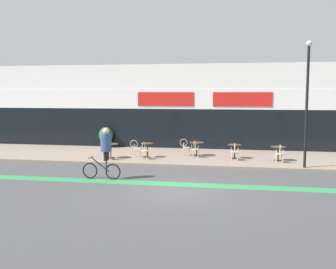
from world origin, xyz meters
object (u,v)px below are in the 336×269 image
Objects in this scene: cafe_chair_2_near at (195,148)px; planter_pot at (106,136)px; cafe_chair_3_near at (235,150)px; bistro_table_1 at (147,147)px; cafe_chair_1_near at (144,149)px; cyclist_0 at (105,149)px; bistro_table_3 at (235,149)px; cafe_chair_2_side at (185,146)px; cafe_chair_4_near at (280,152)px; cafe_chair_1_side at (136,147)px; bistro_table_0 at (111,148)px; lamp_post at (307,96)px; cafe_chair_0_near at (107,150)px; bistro_table_4 at (278,151)px; bistro_table_2 at (197,146)px.

planter_pot is at bearing 71.33° from cafe_chair_2_near.
cafe_chair_3_near is 0.71× the size of planter_pot.
cafe_chair_1_near is at bearing -90.82° from bistro_table_1.
cafe_chair_3_near is at bearing -134.52° from cyclist_0.
bistro_table_1 is at bearing -174.15° from bistro_table_3.
cyclist_0 reaches higher than cafe_chair_2_side.
planter_pot reaches higher than cafe_chair_4_near.
cafe_chair_1_near is 4.56m from cafe_chair_3_near.
cafe_chair_1_side is at bearing -174.87° from bistro_table_3.
planter_pot is (-1.58, 3.84, 0.13)m from bistro_table_0.
cafe_chair_1_near is 0.16× the size of lamp_post.
cafe_chair_2_side is at bearing 22.74° from cafe_chair_1_side.
cafe_chair_2_near is 1.00× the size of cafe_chair_4_near.
cafe_chair_2_near is (4.31, 1.56, 0.00)m from cafe_chair_0_near.
cafe_chair_4_near is at bearing 135.12° from lamp_post.
bistro_table_3 is 2.17m from bistro_table_4.
bistro_table_0 is 1.05× the size of bistro_table_3.
bistro_table_2 is 0.87× the size of cafe_chair_3_near.
cafe_chair_2_side is (2.50, 1.01, 0.00)m from cafe_chair_1_side.
planter_pot is 0.22× the size of lamp_post.
cyclist_0 is (1.20, -3.68, 0.60)m from cafe_chair_0_near.
cafe_chair_2_near is at bearing 177.11° from bistro_table_4.
cafe_chair_4_near is (4.80, -1.46, 0.00)m from cafe_chair_2_side.
planter_pot is (-3.40, 3.30, 0.14)m from bistro_table_1.
cyclist_0 reaches higher than cafe_chair_1_near.
bistro_table_1 is 0.84× the size of cafe_chair_2_near.
cafe_chair_4_near is at bearing -86.04° from cafe_chair_0_near.
planter_pot is at bearing 65.55° from cafe_chair_4_near.
cafe_chair_2_side is 1.00× the size of cafe_chair_4_near.
bistro_table_4 is (4.17, -0.84, -0.01)m from bistro_table_2.
bistro_table_0 is 4.16m from planter_pot.
cafe_chair_1_side is 0.71× the size of planter_pot.
cafe_chair_2_near reaches higher than bistro_table_2.
cafe_chair_0_near is at bearing -165.53° from bistro_table_3.
bistro_table_3 is at bearing -19.68° from planter_pot.
cafe_chair_0_near is (-1.82, -1.17, -0.01)m from bistro_table_1.
bistro_table_2 is 6.67m from cyclist_0.
bistro_table_2 is 3.00m from cafe_chair_1_near.
cafe_chair_4_near is at bearing -18.89° from cafe_chair_2_side.
cafe_chair_3_near is at bearing -2.06° from bistro_table_1.
cafe_chair_4_near is (2.16, -0.29, 0.00)m from cafe_chair_3_near.
cafe_chair_1_near is (-6.68, -0.80, 0.00)m from bistro_table_4.
cafe_chair_3_near is at bearing -171.05° from bistro_table_4.
planter_pot is (-5.91, 2.28, 0.15)m from bistro_table_2.
bistro_table_3 is 0.81× the size of cafe_chair_2_side.
lamp_post reaches higher than cafe_chair_1_side.
bistro_table_1 is 8.28m from lamp_post.
bistro_table_2 is 0.87× the size of cafe_chair_0_near.
cafe_chair_2_side is at bearing 52.27° from cafe_chair_2_near.
cafe_chair_0_near and cafe_chair_2_near have the same top height.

